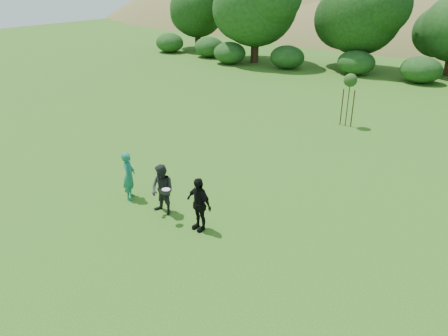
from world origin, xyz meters
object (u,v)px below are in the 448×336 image
at_px(player_black, 199,204).
at_px(player_grey, 162,190).
at_px(player_teal, 129,176).
at_px(sapling, 350,82).

bearing_deg(player_black, player_grey, -173.29).
height_order(player_teal, player_black, player_black).
relative_size(player_teal, player_black, 1.00).
height_order(player_grey, sapling, sapling).
xyz_separation_m(player_teal, player_black, (3.38, -0.26, 0.00)).
bearing_deg(player_teal, player_black, -128.32).
distance_m(player_grey, sapling, 13.03).
xyz_separation_m(player_black, sapling, (0.13, 12.93, 1.52)).
distance_m(player_grey, player_black, 1.63).
bearing_deg(player_teal, sapling, -49.35).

